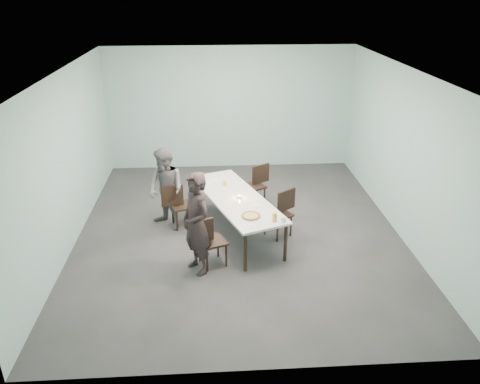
{
  "coord_description": "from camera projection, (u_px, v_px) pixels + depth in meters",
  "views": [
    {
      "loc": [
        -0.48,
        -7.8,
        4.34
      ],
      "look_at": [
        0.0,
        -0.39,
        1.0
      ],
      "focal_mm": 35.0,
      "sensor_mm": 36.0,
      "label": 1
    }
  ],
  "objects": [
    {
      "name": "chair_far_left",
      "position": [
        178.0,
        203.0,
        8.9
      ],
      "size": [
        0.65,
        0.53,
        0.87
      ],
      "rotation": [
        0.0,
        0.0,
        0.3
      ],
      "color": "black",
      "rests_on": "ground"
    },
    {
      "name": "water_tumbler",
      "position": [
        283.0,
        219.0,
        7.64
      ],
      "size": [
        0.08,
        0.08,
        0.09
      ],
      "primitive_type": "cylinder",
      "color": "silver",
      "rests_on": "table"
    },
    {
      "name": "diner_far",
      "position": [
        166.0,
        189.0,
        8.77
      ],
      "size": [
        0.96,
        0.96,
        1.57
      ],
      "primitive_type": "imported",
      "rotation": [
        0.0,
        0.0,
        -0.79
      ],
      "color": "slate",
      "rests_on": "ground"
    },
    {
      "name": "menu",
      "position": [
        212.0,
        181.0,
        9.21
      ],
      "size": [
        0.36,
        0.31,
        0.01
      ],
      "primitive_type": "cube",
      "rotation": [
        0.0,
        0.0,
        0.36
      ],
      "color": "silver",
      "rests_on": "table"
    },
    {
      "name": "beer_glass",
      "position": [
        275.0,
        217.0,
        7.65
      ],
      "size": [
        0.08,
        0.08,
        0.15
      ],
      "primitive_type": "cylinder",
      "color": "gold",
      "rests_on": "table"
    },
    {
      "name": "tealight",
      "position": [
        239.0,
        197.0,
        8.5
      ],
      "size": [
        0.06,
        0.06,
        0.05
      ],
      "color": "silver",
      "rests_on": "table"
    },
    {
      "name": "chair_near_right",
      "position": [
        282.0,
        210.0,
        8.62
      ],
      "size": [
        0.63,
        0.59,
        0.87
      ],
      "rotation": [
        0.0,
        0.0,
        3.75
      ],
      "color": "black",
      "rests_on": "ground"
    },
    {
      "name": "diner_near",
      "position": [
        196.0,
        224.0,
        7.37
      ],
      "size": [
        0.68,
        0.75,
        1.71
      ],
      "primitive_type": "imported",
      "rotation": [
        0.0,
        0.0,
        -1.01
      ],
      "color": "black",
      "rests_on": "ground"
    },
    {
      "name": "room_shell",
      "position": [
        239.0,
        129.0,
        8.08
      ],
      "size": [
        6.02,
        7.02,
        3.01
      ],
      "color": "#9FC8C6",
      "rests_on": "ground"
    },
    {
      "name": "pizza",
      "position": [
        251.0,
        216.0,
        7.81
      ],
      "size": [
        0.34,
        0.34,
        0.04
      ],
      "color": "white",
      "rests_on": "table"
    },
    {
      "name": "amber_tumbler",
      "position": [
        225.0,
        183.0,
        9.03
      ],
      "size": [
        0.07,
        0.07,
        0.08
      ],
      "primitive_type": "cylinder",
      "color": "gold",
      "rests_on": "table"
    },
    {
      "name": "chair_near_left",
      "position": [
        208.0,
        239.0,
        7.66
      ],
      "size": [
        0.65,
        0.55,
        0.87
      ],
      "rotation": [
        0.0,
        0.0,
        0.38
      ],
      "color": "black",
      "rests_on": "ground"
    },
    {
      "name": "table",
      "position": [
        236.0,
        200.0,
        8.57
      ],
      "size": [
        1.75,
        2.75,
        0.75
      ],
      "rotation": [
        0.0,
        0.0,
        0.36
      ],
      "color": "white",
      "rests_on": "ground"
    },
    {
      "name": "ground",
      "position": [
        239.0,
        231.0,
        8.91
      ],
      "size": [
        7.0,
        7.0,
        0.0
      ],
      "primitive_type": "plane",
      "color": "#333335",
      "rests_on": "ground"
    },
    {
      "name": "chair_far_right",
      "position": [
        256.0,
        182.0,
        9.81
      ],
      "size": [
        0.64,
        0.58,
        0.87
      ],
      "rotation": [
        0.0,
        0.0,
        3.68
      ],
      "color": "black",
      "rests_on": "ground"
    },
    {
      "name": "side_plate",
      "position": [
        257.0,
        206.0,
        8.2
      ],
      "size": [
        0.18,
        0.18,
        0.01
      ],
      "primitive_type": "cylinder",
      "color": "white",
      "rests_on": "table"
    }
  ]
}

